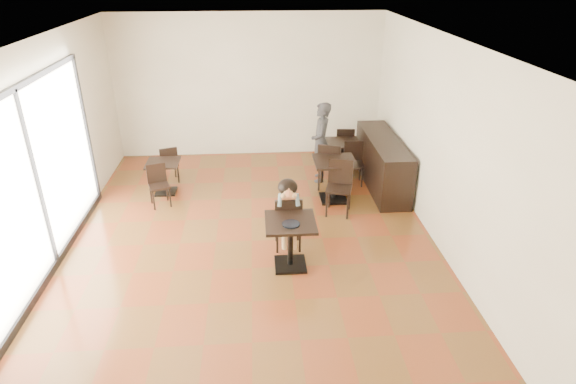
{
  "coord_description": "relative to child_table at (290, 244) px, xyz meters",
  "views": [
    {
      "loc": [
        0.12,
        -6.81,
        4.19
      ],
      "look_at": [
        0.58,
        -0.25,
        1.0
      ],
      "focal_mm": 30.0,
      "sensor_mm": 36.0,
      "label": 1
    }
  ],
  "objects": [
    {
      "name": "floor",
      "position": [
        -0.58,
        0.75,
        -0.39
      ],
      "size": [
        6.0,
        8.0,
        0.01
      ],
      "primitive_type": "cube",
      "color": "brown",
      "rests_on": "ground"
    },
    {
      "name": "ceiling",
      "position": [
        -0.58,
        0.75,
        2.81
      ],
      "size": [
        6.0,
        8.0,
        0.01
      ],
      "primitive_type": "cube",
      "color": "white",
      "rests_on": "floor"
    },
    {
      "name": "wall_back",
      "position": [
        -0.58,
        4.75,
        1.21
      ],
      "size": [
        6.0,
        0.01,
        3.2
      ],
      "primitive_type": "cube",
      "color": "white",
      "rests_on": "floor"
    },
    {
      "name": "wall_front",
      "position": [
        -0.58,
        -3.25,
        1.21
      ],
      "size": [
        6.0,
        0.01,
        3.2
      ],
      "primitive_type": "cube",
      "color": "white",
      "rests_on": "floor"
    },
    {
      "name": "wall_left",
      "position": [
        -3.58,
        0.75,
        1.21
      ],
      "size": [
        0.01,
        8.0,
        3.2
      ],
      "primitive_type": "cube",
      "color": "white",
      "rests_on": "floor"
    },
    {
      "name": "wall_right",
      "position": [
        2.42,
        0.75,
        1.21
      ],
      "size": [
        0.01,
        8.0,
        3.2
      ],
      "primitive_type": "cube",
      "color": "white",
      "rests_on": "floor"
    },
    {
      "name": "storefront_window",
      "position": [
        -3.55,
        0.25,
        1.01
      ],
      "size": [
        0.04,
        4.5,
        2.6
      ],
      "primitive_type": "cube",
      "color": "white",
      "rests_on": "floor"
    },
    {
      "name": "child_table",
      "position": [
        0.0,
        0.0,
        0.0
      ],
      "size": [
        0.73,
        0.73,
        0.78
      ],
      "primitive_type": null,
      "color": "black",
      "rests_on": "floor"
    },
    {
      "name": "child_chair",
      "position": [
        0.0,
        0.55,
        0.08
      ],
      "size": [
        0.42,
        0.42,
        0.93
      ],
      "primitive_type": null,
      "rotation": [
        0.0,
        0.0,
        3.14
      ],
      "color": "black",
      "rests_on": "floor"
    },
    {
      "name": "child",
      "position": [
        0.0,
        0.55,
        0.2
      ],
      "size": [
        0.42,
        0.59,
        1.17
      ],
      "primitive_type": null,
      "color": "slate",
      "rests_on": "child_chair"
    },
    {
      "name": "plate",
      "position": [
        0.0,
        -0.1,
        0.4
      ],
      "size": [
        0.26,
        0.26,
        0.02
      ],
      "primitive_type": "cylinder",
      "color": "black",
      "rests_on": "child_table"
    },
    {
      "name": "pizza_slice",
      "position": [
        0.0,
        0.36,
        0.63
      ],
      "size": [
        0.27,
        0.21,
        0.06
      ],
      "primitive_type": null,
      "color": "tan",
      "rests_on": "child"
    },
    {
      "name": "adult_patron",
      "position": [
        0.86,
        3.12,
        0.44
      ],
      "size": [
        0.45,
        0.63,
        1.65
      ],
      "primitive_type": "imported",
      "rotation": [
        0.0,
        0.0,
        -1.66
      ],
      "color": "#313136",
      "rests_on": "floor"
    },
    {
      "name": "cafe_table_mid",
      "position": [
        0.99,
        2.16,
        0.02
      ],
      "size": [
        0.95,
        0.95,
        0.81
      ],
      "primitive_type": null,
      "rotation": [
        0.0,
        0.0,
        -0.27
      ],
      "color": "black",
      "rests_on": "floor"
    },
    {
      "name": "cafe_table_left",
      "position": [
        -2.28,
        2.71,
        -0.06
      ],
      "size": [
        0.79,
        0.79,
        0.65
      ],
      "primitive_type": null,
      "rotation": [
        0.0,
        0.0,
        0.35
      ],
      "color": "black",
      "rests_on": "floor"
    },
    {
      "name": "cafe_table_back",
      "position": [
        1.38,
        3.42,
        -0.03
      ],
      "size": [
        0.74,
        0.74,
        0.72
      ],
      "primitive_type": null,
      "rotation": [
        0.0,
        0.0,
        -0.09
      ],
      "color": "black",
      "rests_on": "floor"
    },
    {
      "name": "chair_mid_a",
      "position": [
        0.99,
        2.71,
        0.1
      ],
      "size": [
        0.54,
        0.54,
        0.98
      ],
      "primitive_type": null,
      "rotation": [
        0.0,
        0.0,
        2.87
      ],
      "color": "black",
      "rests_on": "floor"
    },
    {
      "name": "chair_mid_b",
      "position": [
        0.99,
        1.61,
        0.1
      ],
      "size": [
        0.54,
        0.54,
        0.98
      ],
      "primitive_type": null,
      "rotation": [
        0.0,
        0.0,
        -0.27
      ],
      "color": "black",
      "rests_on": "floor"
    },
    {
      "name": "chair_left_a",
      "position": [
        -2.28,
        3.26,
        0.0
      ],
      "size": [
        0.45,
        0.45,
        0.79
      ],
      "primitive_type": null,
      "rotation": [
        0.0,
        0.0,
        3.5
      ],
      "color": "black",
      "rests_on": "floor"
    },
    {
      "name": "chair_left_b",
      "position": [
        -2.28,
        2.16,
        0.0
      ],
      "size": [
        0.45,
        0.45,
        0.79
      ],
      "primitive_type": null,
      "rotation": [
        0.0,
        0.0,
        0.35
      ],
      "color": "black",
      "rests_on": "floor"
    },
    {
      "name": "chair_back_a",
      "position": [
        1.51,
        3.97,
        0.05
      ],
      "size": [
        0.42,
        0.42,
        0.87
      ],
      "primitive_type": null,
      "rotation": [
        0.0,
        0.0,
        3.06
      ],
      "color": "black",
      "rests_on": "floor"
    },
    {
      "name": "chair_back_b",
      "position": [
        1.51,
        2.87,
        0.05
      ],
      "size": [
        0.42,
        0.42,
        0.87
      ],
      "primitive_type": null,
      "rotation": [
        0.0,
        0.0,
        -0.09
      ],
      "color": "black",
      "rests_on": "floor"
    },
    {
      "name": "service_counter",
      "position": [
        2.07,
        2.75,
        0.11
      ],
      "size": [
        0.6,
        2.4,
        1.0
      ],
      "primitive_type": "cube",
      "color": "black",
      "rests_on": "floor"
    }
  ]
}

